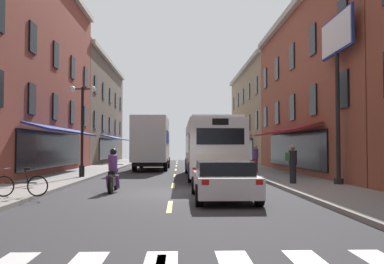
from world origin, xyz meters
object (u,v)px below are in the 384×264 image
object	(u,v)px
transit_bus	(210,148)
box_truck	(152,143)
sedan_near	(223,179)
bicycle_near	(21,185)
sedan_mid	(156,157)
billboard_sign	(337,52)
street_lamp_twin	(82,126)
pedestrian_near	(292,163)
pedestrian_mid	(255,158)
motorcycle_rider	(113,173)

from	to	relation	value
transit_bus	box_truck	size ratio (longest dim) A/B	1.41
box_truck	sedan_near	bearing A→B (deg)	-78.80
bicycle_near	sedan_mid	bearing A→B (deg)	83.90
billboard_sign	sedan_near	distance (m)	8.38
box_truck	street_lamp_twin	bearing A→B (deg)	-109.24
transit_bus	sedan_mid	distance (m)	16.70
transit_bus	sedan_mid	size ratio (longest dim) A/B	2.55
bicycle_near	street_lamp_twin	size ratio (longest dim) A/B	0.35
sedan_mid	street_lamp_twin	world-z (taller)	street_lamp_twin
pedestrian_near	pedestrian_mid	xyz separation A→B (m)	(-0.06, 8.31, 0.00)
billboard_sign	box_truck	size ratio (longest dim) A/B	0.89
sedan_mid	motorcycle_rider	size ratio (longest dim) A/B	2.17
billboard_sign	street_lamp_twin	xyz separation A→B (m)	(-11.97, 4.74, -2.95)
pedestrian_near	pedestrian_mid	bearing A→B (deg)	-176.42
transit_bus	bicycle_near	distance (m)	12.15
sedan_near	billboard_sign	bearing A→B (deg)	36.29
box_truck	billboard_sign	bearing A→B (deg)	-57.20
billboard_sign	motorcycle_rider	size ratio (longest dim) A/B	3.50
motorcycle_rider	street_lamp_twin	distance (m)	7.05
street_lamp_twin	motorcycle_rider	bearing A→B (deg)	-66.76
box_truck	motorcycle_rider	world-z (taller)	box_truck
box_truck	pedestrian_mid	size ratio (longest dim) A/B	4.72
sedan_mid	pedestrian_mid	bearing A→B (deg)	-62.20
pedestrian_near	street_lamp_twin	size ratio (longest dim) A/B	0.34
box_truck	sedan_mid	size ratio (longest dim) A/B	1.81
sedan_near	pedestrian_near	distance (m)	5.58
transit_bus	bicycle_near	xyz separation A→B (m)	(-6.75, -10.03, -1.16)
sedan_near	pedestrian_near	size ratio (longest dim) A/B	2.71
bicycle_near	sedan_near	bearing A→B (deg)	1.34
sedan_near	pedestrian_mid	xyz separation A→B (m)	(3.42, 12.66, 0.37)
billboard_sign	street_lamp_twin	distance (m)	13.20
motorcycle_rider	street_lamp_twin	bearing A→B (deg)	113.24
pedestrian_near	pedestrian_mid	size ratio (longest dim) A/B	0.97
billboard_sign	sedan_mid	bearing A→B (deg)	112.10
billboard_sign	pedestrian_mid	bearing A→B (deg)	102.41
sedan_near	motorcycle_rider	world-z (taller)	motorcycle_rider
pedestrian_near	street_lamp_twin	distance (m)	11.14
billboard_sign	street_lamp_twin	size ratio (longest dim) A/B	1.49
billboard_sign	motorcycle_rider	xyz separation A→B (m)	(-9.31, -1.44, -5.08)
sedan_mid	pedestrian_mid	xyz separation A→B (m)	(7.08, -13.42, 0.29)
sedan_mid	sedan_near	bearing A→B (deg)	-82.02
bicycle_near	street_lamp_twin	bearing A→B (deg)	91.06
transit_bus	box_truck	bearing A→B (deg)	116.02
box_truck	street_lamp_twin	distance (m)	9.54
sedan_near	bicycle_near	size ratio (longest dim) A/B	2.64
motorcycle_rider	pedestrian_mid	size ratio (longest dim) A/B	1.20
box_truck	sedan_near	distance (m)	18.03
box_truck	pedestrian_mid	world-z (taller)	box_truck
sedan_mid	box_truck	bearing A→B (deg)	-88.88
transit_bus	motorcycle_rider	bearing A→B (deg)	-119.95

